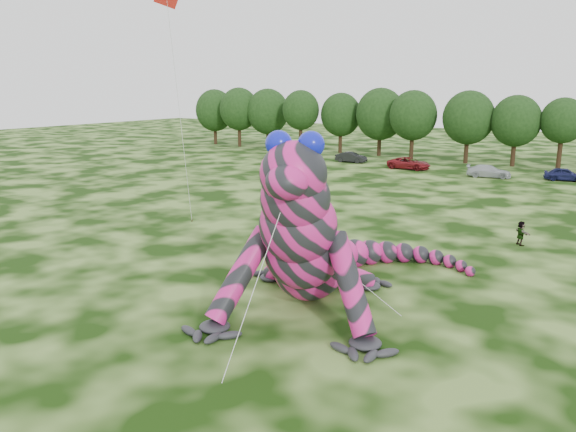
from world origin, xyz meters
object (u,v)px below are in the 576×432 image
at_px(tree_4, 341,123).
at_px(tree_7, 468,127).
at_px(flying_kite, 169,17).
at_px(tree_5, 380,122).
at_px(tree_8, 515,131).
at_px(car_0, 288,153).
at_px(car_2, 409,163).
at_px(tree_0, 215,117).
at_px(spectator_5, 521,233).
at_px(car_1, 351,157).
at_px(car_4, 565,174).
at_px(tree_2, 268,118).
at_px(tree_1, 239,117).
at_px(inflatable_gecko, 314,212).
at_px(tree_9, 562,134).
at_px(tree_6, 413,125).
at_px(car_3, 489,171).
at_px(spectator_0, 321,199).
at_px(tree_3, 301,121).

xyz_separation_m(tree_4, tree_7, (19.56, -1.91, 0.21)).
distance_m(flying_kite, tree_5, 50.75).
relative_size(tree_8, car_0, 2.26).
bearing_deg(tree_8, car_2, -137.15).
xyz_separation_m(tree_0, spectator_5, (58.08, -40.62, -3.97)).
bearing_deg(car_1, car_4, -94.56).
bearing_deg(tree_0, tree_2, -2.34).
xyz_separation_m(tree_1, tree_2, (5.34, 0.71, -0.08)).
height_order(inflatable_gecko, tree_5, tree_5).
xyz_separation_m(tree_9, spectator_5, (2.46, -38.73, -3.55)).
distance_m(inflatable_gecko, tree_4, 60.63).
xyz_separation_m(tree_6, car_3, (12.90, -10.67, -4.06)).
distance_m(car_1, spectator_5, 40.81).
height_order(car_3, spectator_5, spectator_5).
bearing_deg(car_1, car_0, 89.40).
height_order(tree_2, tree_5, tree_5).
relative_size(inflatable_gecko, tree_2, 1.71).
xyz_separation_m(car_0, spectator_0, (20.59, -27.67, 0.12)).
relative_size(car_0, car_3, 0.83).
bearing_deg(flying_kite, spectator_5, 25.47).
relative_size(car_3, spectator_5, 3.03).
distance_m(tree_3, tree_8, 31.50).
height_order(tree_8, spectator_5, tree_8).
distance_m(tree_4, tree_6, 12.26).
relative_size(flying_kite, tree_3, 1.70).
bearing_deg(tree_3, tree_2, 166.93).
relative_size(tree_0, tree_2, 0.99).
relative_size(car_0, spectator_5, 2.52).
bearing_deg(tree_0, tree_9, -1.95).
xyz_separation_m(inflatable_gecko, tree_3, (-32.29, 53.02, 0.60)).
bearing_deg(car_0, car_4, -90.35).
distance_m(tree_2, car_4, 47.28).
xyz_separation_m(tree_8, spectator_5, (7.74, -38.37, -3.69)).
relative_size(tree_0, car_1, 2.26).
xyz_separation_m(tree_3, spectator_0, (23.11, -35.47, -3.93)).
distance_m(tree_6, tree_8, 13.34).
bearing_deg(tree_2, tree_0, 177.66).
bearing_deg(tree_0, tree_3, -6.56).
bearing_deg(tree_0, tree_7, -3.13).
bearing_deg(flying_kite, car_4, 63.29).
relative_size(tree_8, car_4, 2.14).
bearing_deg(car_2, tree_3, 67.42).
xyz_separation_m(car_2, car_3, (9.83, -1.45, -0.04)).
bearing_deg(tree_7, tree_2, 176.60).
bearing_deg(tree_0, tree_6, -3.94).
bearing_deg(tree_7, car_4, -34.53).
distance_m(tree_6, spectator_0, 35.66).
height_order(tree_0, tree_5, tree_5).
xyz_separation_m(tree_3, tree_9, (36.78, 0.28, -0.38)).
distance_m(tree_1, tree_6, 30.83).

